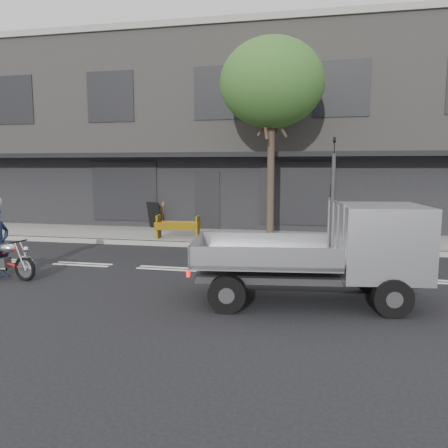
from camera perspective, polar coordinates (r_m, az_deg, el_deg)
ground at (r=11.37m, az=-7.36°, el=-5.80°), size 80.00×80.00×0.00m
sidewalk at (r=15.79m, az=-1.79°, el=-1.73°), size 32.00×3.20×0.15m
kerb at (r=14.26m, az=-3.29°, el=-2.73°), size 32.00×0.20×0.15m
building_main at (r=22.10m, az=2.25°, el=11.11°), size 26.00×10.00×8.00m
street_tree at (r=14.97m, az=6.29°, el=17.74°), size 3.40×3.40×6.74m
traffic_light_pole at (r=13.85m, az=14.01°, el=3.33°), size 0.12×0.12×3.50m
motorcycle at (r=11.45m, az=-26.75°, el=-4.01°), size 1.80×0.53×0.93m
flatbed_ute at (r=8.65m, az=17.15°, el=-2.63°), size 4.46×2.24×1.98m
construction_barrier at (r=14.82m, az=-6.30°, el=-0.44°), size 1.54×0.73×0.84m
sandwich_board at (r=17.71m, az=-9.09°, el=1.15°), size 0.79×0.68×1.05m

